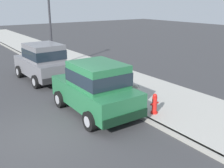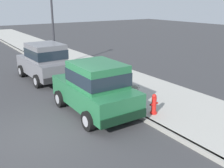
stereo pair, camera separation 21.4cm
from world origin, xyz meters
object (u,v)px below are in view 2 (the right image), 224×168
object	(u,v)px
car_grey_hatchback	(45,61)
fire_hydrant	(154,105)
street_lamp	(52,19)
car_green_hatchback	(95,87)
dog_grey	(133,86)

from	to	relation	value
car_grey_hatchback	fire_hydrant	size ratio (longest dim) A/B	5.33
fire_hydrant	street_lamp	distance (m)	8.94
car_grey_hatchback	street_lamp	xyz separation A→B (m)	(1.35, 2.07, 1.93)
car_green_hatchback	dog_grey	size ratio (longest dim) A/B	5.07
street_lamp	fire_hydrant	bearing A→B (deg)	-89.33
fire_hydrant	car_green_hatchback	bearing A→B (deg)	134.70
car_grey_hatchback	fire_hydrant	world-z (taller)	car_grey_hatchback
car_grey_hatchback	dog_grey	distance (m)	4.97
dog_grey	street_lamp	bearing A→B (deg)	97.99
car_green_hatchback	car_grey_hatchback	world-z (taller)	same
car_green_hatchback	dog_grey	bearing A→B (deg)	16.38
car_grey_hatchback	fire_hydrant	xyz separation A→B (m)	(1.45, -6.53, -0.50)
car_green_hatchback	street_lamp	xyz separation A→B (m)	(1.36, 7.13, 1.93)
car_green_hatchback	dog_grey	xyz separation A→B (m)	(2.27, 0.67, -0.55)
dog_grey	car_green_hatchback	bearing A→B (deg)	-163.62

